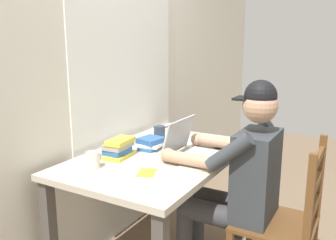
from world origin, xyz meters
The scene contains 13 objects.
back_wall centered at (0.01, 0.49, 1.30)m, with size 6.00×0.08×2.60m.
desk centered at (0.00, 0.00, 0.65)m, with size 1.25×0.81×0.75m.
seated_person centered at (0.08, -0.48, 0.68)m, with size 0.50×0.60×1.24m.
wooden_chair centered at (0.08, -0.76, 0.46)m, with size 0.42×0.42×0.93m.
laptop centered at (0.06, -0.19, 0.81)m, with size 0.33×0.29×0.23m.
computer_mouse centered at (0.32, -0.28, 0.77)m, with size 0.06×0.10×0.03m, color black.
coffee_mug_white centered at (-0.38, 0.19, 0.80)m, with size 0.11×0.07×0.09m.
coffee_mug_dark centered at (0.29, 0.17, 0.80)m, with size 0.12×0.08×0.10m.
book_stack_main centered at (-0.16, 0.19, 0.81)m, with size 0.21×0.15×0.11m.
book_stack_side centered at (0.08, 0.11, 0.79)m, with size 0.18×0.17×0.07m.
paper_pile_near_laptop centered at (-0.03, -0.27, 0.76)m, with size 0.25×0.20×0.01m, color silver.
paper_pile_back_corner centered at (0.31, -0.04, 0.76)m, with size 0.20×0.20×0.01m, color white.
landscape_photo_print centered at (-0.30, -0.11, 0.75)m, with size 0.13×0.09×0.00m, color gold.
Camera 1 is at (-1.78, -1.08, 1.43)m, focal length 37.67 mm.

